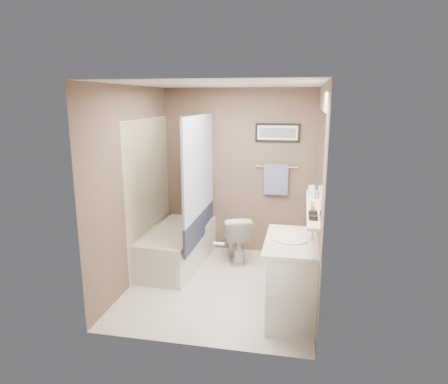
% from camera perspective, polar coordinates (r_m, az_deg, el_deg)
% --- Properties ---
extents(ground, '(2.50, 2.50, 0.00)m').
position_cam_1_polar(ground, '(5.05, -0.34, -13.21)').
color(ground, silver).
rests_on(ground, ground).
extents(ceiling, '(2.20, 2.50, 0.04)m').
position_cam_1_polar(ceiling, '(4.52, -0.38, 14.92)').
color(ceiling, silver).
rests_on(ceiling, wall_back).
extents(wall_back, '(2.20, 0.04, 2.40)m').
position_cam_1_polar(wall_back, '(5.82, 2.07, 2.85)').
color(wall_back, brown).
rests_on(wall_back, ground).
extents(wall_front, '(2.20, 0.04, 2.40)m').
position_cam_1_polar(wall_front, '(3.48, -4.44, -4.27)').
color(wall_front, brown).
rests_on(wall_front, ground).
extents(wall_left, '(0.04, 2.50, 2.40)m').
position_cam_1_polar(wall_left, '(4.96, -12.67, 0.73)').
color(wall_left, brown).
rests_on(wall_left, ground).
extents(wall_right, '(0.04, 2.50, 2.40)m').
position_cam_1_polar(wall_right, '(4.55, 13.08, -0.41)').
color(wall_right, brown).
rests_on(wall_right, ground).
extents(tile_surround, '(0.02, 1.55, 2.00)m').
position_cam_1_polar(tile_surround, '(5.46, -10.58, -0.21)').
color(tile_surround, beige).
rests_on(tile_surround, wall_left).
extents(curtain_rod, '(0.02, 1.55, 0.02)m').
position_cam_1_polar(curtain_rod, '(5.10, -3.71, 10.98)').
color(curtain_rod, silver).
rests_on(curtain_rod, wall_left).
extents(curtain_upper, '(0.03, 1.45, 1.28)m').
position_cam_1_polar(curtain_upper, '(5.17, -3.60, 3.76)').
color(curtain_upper, white).
rests_on(curtain_upper, curtain_rod).
extents(curtain_lower, '(0.03, 1.45, 0.36)m').
position_cam_1_polar(curtain_lower, '(5.36, -3.48, -4.91)').
color(curtain_lower, '#262B46').
rests_on(curtain_lower, curtain_rod).
extents(mirror, '(0.02, 1.60, 1.00)m').
position_cam_1_polar(mirror, '(4.33, 13.55, 4.54)').
color(mirror, silver).
rests_on(mirror, wall_right).
extents(shelf, '(0.12, 1.60, 0.03)m').
position_cam_1_polar(shelf, '(4.43, 12.48, -2.09)').
color(shelf, silver).
rests_on(shelf, wall_right).
extents(towel_bar, '(0.60, 0.02, 0.02)m').
position_cam_1_polar(towel_bar, '(5.73, 7.50, 3.59)').
color(towel_bar, silver).
rests_on(towel_bar, wall_back).
extents(towel, '(0.34, 0.05, 0.44)m').
position_cam_1_polar(towel, '(5.74, 7.43, 1.79)').
color(towel, '#8D9BCD').
rests_on(towel, towel_bar).
extents(art_frame, '(0.62, 0.02, 0.26)m').
position_cam_1_polar(art_frame, '(5.69, 7.66, 8.39)').
color(art_frame, black).
rests_on(art_frame, wall_back).
extents(art_mat, '(0.56, 0.00, 0.20)m').
position_cam_1_polar(art_mat, '(5.68, 7.65, 8.38)').
color(art_mat, white).
rests_on(art_mat, art_frame).
extents(art_image, '(0.50, 0.00, 0.13)m').
position_cam_1_polar(art_image, '(5.67, 7.65, 8.38)').
color(art_image, '#595959').
rests_on(art_image, art_mat).
extents(door, '(0.80, 0.02, 2.00)m').
position_cam_1_polar(door, '(3.44, 4.52, -8.04)').
color(door, silver).
rests_on(door, wall_front).
extents(door_handle, '(0.10, 0.02, 0.02)m').
position_cam_1_polar(door_handle, '(3.54, -0.74, -7.39)').
color(door_handle, silver).
rests_on(door_handle, door).
extents(bathtub, '(0.80, 1.54, 0.50)m').
position_cam_1_polar(bathtub, '(5.60, -6.85, -7.78)').
color(bathtub, silver).
rests_on(bathtub, ground).
extents(tub_rim, '(0.56, 1.36, 0.02)m').
position_cam_1_polar(tub_rim, '(5.51, -6.92, -5.35)').
color(tub_rim, white).
rests_on(tub_rim, bathtub).
extents(toilet, '(0.56, 0.74, 0.67)m').
position_cam_1_polar(toilet, '(5.67, 1.70, -6.49)').
color(toilet, silver).
rests_on(toilet, ground).
extents(vanity, '(0.54, 0.92, 0.80)m').
position_cam_1_polar(vanity, '(4.32, 9.59, -12.27)').
color(vanity, silver).
rests_on(vanity, ground).
extents(countertop, '(0.54, 0.96, 0.04)m').
position_cam_1_polar(countertop, '(4.16, 9.67, -7.03)').
color(countertop, beige).
rests_on(countertop, vanity).
extents(sink_basin, '(0.34, 0.34, 0.01)m').
position_cam_1_polar(sink_basin, '(4.15, 9.55, -6.66)').
color(sink_basin, silver).
rests_on(sink_basin, countertop).
extents(faucet_spout, '(0.02, 0.02, 0.10)m').
position_cam_1_polar(faucet_spout, '(4.13, 12.35, -6.23)').
color(faucet_spout, silver).
rests_on(faucet_spout, countertop).
extents(faucet_knob, '(0.05, 0.05, 0.05)m').
position_cam_1_polar(faucet_knob, '(4.24, 12.32, -6.04)').
color(faucet_knob, white).
rests_on(faucet_knob, countertop).
extents(candle_bowl_near, '(0.09, 0.09, 0.04)m').
position_cam_1_polar(candle_bowl_near, '(3.91, 12.64, -3.59)').
color(candle_bowl_near, black).
rests_on(candle_bowl_near, shelf).
extents(candle_bowl_far, '(0.09, 0.09, 0.04)m').
position_cam_1_polar(candle_bowl_far, '(4.08, 12.59, -2.89)').
color(candle_bowl_far, black).
rests_on(candle_bowl_far, shelf).
extents(hair_brush_front, '(0.04, 0.22, 0.04)m').
position_cam_1_polar(hair_brush_front, '(4.36, 12.52, -1.84)').
color(hair_brush_front, '#C1571B').
rests_on(hair_brush_front, shelf).
extents(pink_comb, '(0.03, 0.16, 0.01)m').
position_cam_1_polar(pink_comb, '(4.57, 12.46, -1.37)').
color(pink_comb, '#CA7B94').
rests_on(pink_comb, shelf).
extents(glass_jar, '(0.08, 0.08, 0.10)m').
position_cam_1_polar(glass_jar, '(4.96, 12.41, 0.31)').
color(glass_jar, white).
rests_on(glass_jar, shelf).
extents(soap_bottle, '(0.08, 0.08, 0.16)m').
position_cam_1_polar(soap_bottle, '(4.75, 12.47, 0.09)').
color(soap_bottle, '#999999').
rests_on(soap_bottle, shelf).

